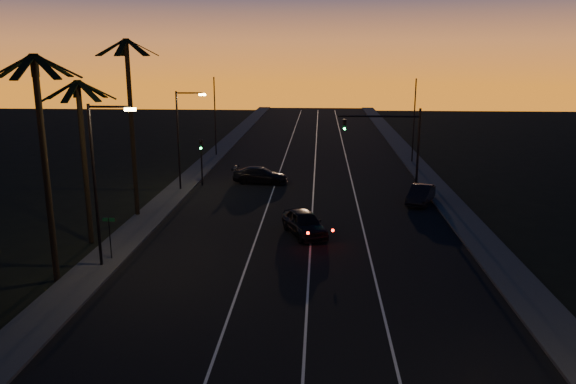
# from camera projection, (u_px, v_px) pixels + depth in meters

# --- Properties ---
(road) EXTENTS (20.00, 170.00, 0.01)m
(road) POSITION_uv_depth(u_px,v_px,m) (305.00, 219.00, 40.19)
(road) COLOR black
(road) RESTS_ON ground
(sidewalk_left) EXTENTS (2.40, 170.00, 0.16)m
(sidewalk_left) POSITION_uv_depth(u_px,v_px,m) (151.00, 215.00, 40.79)
(sidewalk_left) COLOR #323230
(sidewalk_left) RESTS_ON ground
(sidewalk_right) EXTENTS (2.40, 170.00, 0.16)m
(sidewalk_right) POSITION_uv_depth(u_px,v_px,m) (464.00, 220.00, 39.55)
(sidewalk_right) COLOR #323230
(sidewalk_right) RESTS_ON ground
(lane_stripe_left) EXTENTS (0.12, 160.00, 0.01)m
(lane_stripe_left) POSITION_uv_depth(u_px,v_px,m) (263.00, 218.00, 40.35)
(lane_stripe_left) COLOR silver
(lane_stripe_left) RESTS_ON road
(lane_stripe_mid) EXTENTS (0.12, 160.00, 0.01)m
(lane_stripe_mid) POSITION_uv_depth(u_px,v_px,m) (312.00, 219.00, 40.16)
(lane_stripe_mid) COLOR silver
(lane_stripe_mid) RESTS_ON road
(lane_stripe_right) EXTENTS (0.12, 160.00, 0.01)m
(lane_stripe_right) POSITION_uv_depth(u_px,v_px,m) (361.00, 220.00, 39.96)
(lane_stripe_right) COLOR silver
(lane_stripe_right) RESTS_ON road
(palm_near) EXTENTS (4.25, 4.16, 11.53)m
(palm_near) POSITION_uv_depth(u_px,v_px,m) (43.00, 147.00, 27.57)
(palm_near) COLOR black
(palm_near) RESTS_ON ground
(palm_mid) EXTENTS (4.25, 4.16, 10.03)m
(palm_mid) POSITION_uv_depth(u_px,v_px,m) (83.00, 144.00, 33.61)
(palm_mid) COLOR black
(palm_mid) RESTS_ON ground
(palm_far) EXTENTS (4.25, 4.16, 12.53)m
(palm_far) POSITION_uv_depth(u_px,v_px,m) (131.00, 111.00, 39.05)
(palm_far) COLOR black
(palm_far) RESTS_ON ground
(streetlight_left_near) EXTENTS (2.55, 0.26, 9.00)m
(streetlight_left_near) POSITION_uv_depth(u_px,v_px,m) (99.00, 173.00, 29.82)
(streetlight_left_near) COLOR black
(streetlight_left_near) RESTS_ON ground
(streetlight_left_far) EXTENTS (2.55, 0.26, 8.50)m
(streetlight_left_far) POSITION_uv_depth(u_px,v_px,m) (182.00, 132.00, 47.33)
(streetlight_left_far) COLOR black
(streetlight_left_far) RESTS_ON ground
(street_sign) EXTENTS (0.70, 0.06, 2.60)m
(street_sign) POSITION_uv_depth(u_px,v_px,m) (110.00, 233.00, 31.67)
(street_sign) COLOR black
(street_sign) RESTS_ON ground
(signal_mast) EXTENTS (7.10, 0.41, 7.00)m
(signal_mast) POSITION_uv_depth(u_px,v_px,m) (391.00, 134.00, 48.33)
(signal_mast) COLOR black
(signal_mast) RESTS_ON ground
(signal_post) EXTENTS (0.28, 0.37, 4.20)m
(signal_post) POSITION_uv_depth(u_px,v_px,m) (201.00, 154.00, 49.70)
(signal_post) COLOR black
(signal_post) RESTS_ON ground
(far_pole_left) EXTENTS (0.14, 0.14, 9.00)m
(far_pole_left) POSITION_uv_depth(u_px,v_px,m) (215.00, 117.00, 63.96)
(far_pole_left) COLOR black
(far_pole_left) RESTS_ON ground
(far_pole_right) EXTENTS (0.14, 0.14, 9.00)m
(far_pole_right) POSITION_uv_depth(u_px,v_px,m) (414.00, 121.00, 59.82)
(far_pole_right) COLOR black
(far_pole_right) RESTS_ON ground
(lead_car) EXTENTS (3.65, 5.56, 1.61)m
(lead_car) POSITION_uv_depth(u_px,v_px,m) (304.00, 223.00, 36.47)
(lead_car) COLOR black
(lead_car) RESTS_ON road
(right_car) EXTENTS (3.02, 4.62, 1.44)m
(right_car) POSITION_uv_depth(u_px,v_px,m) (421.00, 194.00, 44.20)
(right_car) COLOR black
(right_car) RESTS_ON road
(cross_car) EXTENTS (5.25, 2.62, 1.47)m
(cross_car) POSITION_uv_depth(u_px,v_px,m) (260.00, 175.00, 51.15)
(cross_car) COLOR black
(cross_car) RESTS_ON road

